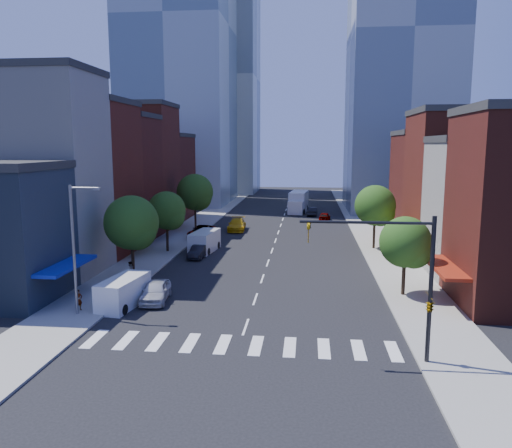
{
  "coord_description": "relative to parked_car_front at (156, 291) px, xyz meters",
  "views": [
    {
      "loc": [
        3.91,
        -30.97,
        11.8
      ],
      "look_at": [
        -0.53,
        11.61,
        5.0
      ],
      "focal_mm": 35.0,
      "sensor_mm": 36.0,
      "label": 1
    }
  ],
  "objects": [
    {
      "name": "parked_car_front",
      "position": [
        0.0,
        0.0,
        0.0
      ],
      "size": [
        2.33,
        4.82,
        1.59
      ],
      "primitive_type": "imported",
      "rotation": [
        0.0,
        0.0,
        0.1
      ],
      "color": "silver",
      "rests_on": "ground"
    },
    {
      "name": "bldg_left_1",
      "position": [
        -13.5,
        7.27,
        8.21
      ],
      "size": [
        12.0,
        8.0,
        18.0
      ],
      "primitive_type": "cube",
      "color": "beige",
      "rests_on": "ground"
    },
    {
      "name": "bldg_right_3",
      "position": [
        28.5,
        29.27,
        5.71
      ],
      "size": [
        12.0,
        10.0,
        13.0
      ],
      "primitive_type": "cube",
      "color": "#501C14",
      "rests_on": "ground"
    },
    {
      "name": "tower_nw",
      "position": [
        -14.5,
        65.27,
        34.21
      ],
      "size": [
        20.0,
        22.0,
        70.0
      ],
      "primitive_type": "cube",
      "color": "#8C99A8",
      "rests_on": "ground"
    },
    {
      "name": "bldg_left_5",
      "position": [
        -13.5,
        42.27,
        5.71
      ],
      "size": [
        12.0,
        10.0,
        13.0
      ],
      "primitive_type": "cube",
      "color": "#501C14",
      "rests_on": "ground"
    },
    {
      "name": "streetlight",
      "position": [
        -4.31,
        -3.73,
        4.48
      ],
      "size": [
        2.25,
        0.25,
        9.0
      ],
      "color": "slate",
      "rests_on": "sidewalk_left"
    },
    {
      "name": "parked_car_rear",
      "position": [
        -2.0,
        23.84,
        -0.1
      ],
      "size": [
        2.56,
        4.98,
        1.38
      ],
      "primitive_type": "imported",
      "rotation": [
        0.0,
        0.0,
        0.13
      ],
      "color": "black",
      "rests_on": "ground"
    },
    {
      "name": "sidewalk_left",
      "position": [
        -5.0,
        35.27,
        -0.72
      ],
      "size": [
        5.0,
        120.0,
        0.15
      ],
      "primitive_type": "cube",
      "color": "gray",
      "rests_on": "ground"
    },
    {
      "name": "bldg_right_1",
      "position": [
        28.5,
        10.27,
        5.21
      ],
      "size": [
        12.0,
        8.0,
        12.0
      ],
      "primitive_type": "cube",
      "color": "beige",
      "rests_on": "ground"
    },
    {
      "name": "tree_left_mid",
      "position": [
        -3.85,
        17.19,
        3.73
      ],
      "size": [
        4.2,
        4.2,
        6.65
      ],
      "color": "black",
      "rests_on": "sidewalk_left"
    },
    {
      "name": "cargo_van_far",
      "position": [
        -0.02,
        18.06,
        0.34
      ],
      "size": [
        2.77,
        5.59,
        2.29
      ],
      "rotation": [
        0.0,
        0.0,
        -0.12
      ],
      "color": "silver",
      "rests_on": "ground"
    },
    {
      "name": "parked_car_second",
      "position": [
        0.0,
        14.9,
        -0.14
      ],
      "size": [
        1.66,
        4.06,
        1.31
      ],
      "primitive_type": "imported",
      "rotation": [
        0.0,
        0.0,
        -0.07
      ],
      "color": "black",
      "rests_on": "ground"
    },
    {
      "name": "traffic_signal",
      "position": [
        17.44,
        -9.23,
        3.36
      ],
      "size": [
        7.24,
        2.24,
        8.0
      ],
      "color": "black",
      "rests_on": "sidewalk_right"
    },
    {
      "name": "pedestrian_near",
      "position": [
        -4.67,
        -3.09,
        0.12
      ],
      "size": [
        0.6,
        0.66,
        1.52
      ],
      "primitive_type": "imported",
      "rotation": [
        0.0,
        0.0,
        1.02
      ],
      "color": "#999999",
      "rests_on": "sidewalk_left"
    },
    {
      "name": "tower_ne",
      "position": [
        27.5,
        57.27,
        29.21
      ],
      "size": [
        18.0,
        20.0,
        60.0
      ],
      "primitive_type": "cube",
      "color": "#9EA5AD",
      "rests_on": "ground"
    },
    {
      "name": "bldg_left_4",
      "position": [
        -13.5,
        32.77,
        7.71
      ],
      "size": [
        12.0,
        9.0,
        17.0
      ],
      "primitive_type": "cube",
      "color": "#5A1F15",
      "rests_on": "ground"
    },
    {
      "name": "traffic_car_oncoming",
      "position": [
        12.24,
        48.22,
        -0.07
      ],
      "size": [
        1.81,
        4.48,
        1.45
      ],
      "primitive_type": "imported",
      "rotation": [
        0.0,
        0.0,
        3.08
      ],
      "color": "black",
      "rests_on": "ground"
    },
    {
      "name": "tree_right_near",
      "position": [
        19.15,
        3.19,
        3.4
      ],
      "size": [
        4.0,
        4.0,
        6.2
      ],
      "color": "black",
      "rests_on": "sidewalk_right"
    },
    {
      "name": "bldg_left_3",
      "position": [
        -13.5,
        24.27,
        6.71
      ],
      "size": [
        12.0,
        8.0,
        15.0
      ],
      "primitive_type": "cube",
      "color": "#501C14",
      "rests_on": "ground"
    },
    {
      "name": "bldg_left_2",
      "position": [
        -13.5,
        15.77,
        7.21
      ],
      "size": [
        12.0,
        9.0,
        16.0
      ],
      "primitive_type": "cube",
      "color": "#5A1F15",
      "rests_on": "ground"
    },
    {
      "name": "ground",
      "position": [
        7.5,
        -4.73,
        -0.79
      ],
      "size": [
        220.0,
        220.0,
        0.0
      ],
      "primitive_type": "plane",
      "color": "black",
      "rests_on": "ground"
    },
    {
      "name": "tree_left_near",
      "position": [
        -3.85,
        6.19,
        4.07
      ],
      "size": [
        4.8,
        4.8,
        7.3
      ],
      "color": "black",
      "rests_on": "sidewalk_left"
    },
    {
      "name": "pedestrian_far",
      "position": [
        -3.95,
        5.32,
        0.16
      ],
      "size": [
        0.88,
        0.96,
        1.6
      ],
      "primitive_type": "imported",
      "rotation": [
        0.0,
        0.0,
        -2.02
      ],
      "color": "#999999",
      "rests_on": "sidewalk_left"
    },
    {
      "name": "traffic_car_far",
      "position": [
        14.11,
        42.4,
        -0.12
      ],
      "size": [
        2.09,
        4.11,
        1.34
      ],
      "primitive_type": "imported",
      "rotation": [
        0.0,
        0.0,
        3.01
      ],
      "color": "#999999",
      "rests_on": "ground"
    },
    {
      "name": "cargo_van_near",
      "position": [
        -2.02,
        -1.53,
        0.28
      ],
      "size": [
        2.69,
        5.3,
        2.16
      ],
      "rotation": [
        0.0,
        0.0,
        -0.13
      ],
      "color": "silver",
      "rests_on": "ground"
    },
    {
      "name": "crosswalk",
      "position": [
        7.5,
        -7.73,
        -0.79
      ],
      "size": [
        19.0,
        3.0,
        0.01
      ],
      "primitive_type": "cube",
      "color": "silver",
      "rests_on": "ground"
    },
    {
      "name": "parked_car_third",
      "position": [
        -2.0,
        26.02,
        0.01
      ],
      "size": [
        3.18,
        5.98,
        1.6
      ],
      "primitive_type": "imported",
      "rotation": [
        0.0,
        0.0,
        -0.09
      ],
      "color": "#999999",
      "rests_on": "ground"
    },
    {
      "name": "tower_far_w",
      "position": [
        -10.5,
        90.27,
        27.21
      ],
      "size": [
        18.0,
        18.0,
        56.0
      ],
      "primitive_type": "cube",
      "color": "#9EA5AD",
      "rests_on": "ground"
    },
    {
      "name": "bldg_right_2",
      "position": [
        28.5,
        19.27,
        6.71
      ],
      "size": [
        12.0,
        10.0,
        15.0
      ],
      "primitive_type": "cube",
      "color": "#5A1F15",
      "rests_on": "ground"
    },
    {
      "name": "taxi",
      "position": [
        1.65,
        32.12,
        0.03
      ],
      "size": [
        2.63,
        5.79,
        1.65
      ],
      "primitive_type": "imported",
      "rotation": [
        0.0,
        0.0,
        0.06
      ],
      "color": "#DDAB0B",
      "rests_on": "ground"
    },
    {
      "name": "tower_far_e",
      "position": [
        31.5,
        80.27,
        39.21
      ],
      "size": [
        22.0,
        22.0,
        80.0
      ],
      "primitive_type": "cube",
      "color": "#8C99A8",
      "rests_on": "ground"
    },
    {
      "name": "box_truck",
      "position": [
        9.79,
        52.05,
        0.94
      ],
      "size": [
        3.56,
        9.31,
        3.66
      ],
      "rotation": [
        0.0,
        0.0,
        -0.1
      ],
      "color": "silver",
      "rests_on": "ground"
    },
    {
      "name": "tree_right_far",
      "position": [
        19.15,
        21.19,
        4.07
      ],
      "size": [
        4.6,
        4.6,
        7.2
      ],
      "color": "black",
      "rests_on": "sidewalk_right"
    },
    {
      "name": "sidewalk_right",
      "position": [
        20.0,
        35.27,
        -0.72
      ],
      "size": [
        5.0,
        120.0,
        0.15
      ],
      "primitive_type": "cube",
      "color": "gray",
      "rests_on": "ground"
    },
    {
      "name": "tree_left_far",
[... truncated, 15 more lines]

